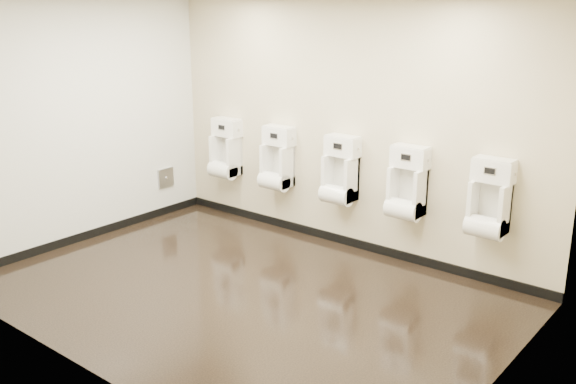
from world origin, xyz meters
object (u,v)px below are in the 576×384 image
urinal_0 (225,153)px  urinal_3 (407,188)px  access_panel (166,178)px  urinal_4 (489,204)px  urinal_1 (277,163)px  urinal_2 (340,175)px

urinal_0 → urinal_3: size_ratio=1.00×
access_panel → urinal_4: bearing=5.6°
access_panel → urinal_3: 3.39m
urinal_1 → urinal_2: 0.92m
access_panel → urinal_2: urinal_2 is taller
urinal_2 → urinal_0: bearing=180.0°
urinal_0 → urinal_1: size_ratio=1.00×
urinal_2 → urinal_4: 1.73m
access_panel → urinal_1: 1.67m
urinal_0 → urinal_2: (1.79, 0.00, 0.00)m
urinal_0 → urinal_2: 1.79m
urinal_2 → urinal_3: bearing=0.0°
urinal_0 → urinal_3: same height
urinal_1 → urinal_4: (2.66, 0.00, 0.00)m
urinal_4 → urinal_3: bearing=180.0°
urinal_1 → urinal_2: size_ratio=1.00×
urinal_2 → urinal_3: same height
urinal_0 → urinal_4: 3.52m
access_panel → urinal_4: urinal_4 is taller
urinal_1 → urinal_4: 2.66m
urinal_4 → access_panel: bearing=-174.4°
urinal_2 → urinal_1: bearing=180.0°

